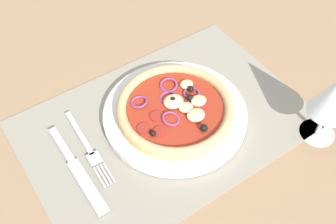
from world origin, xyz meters
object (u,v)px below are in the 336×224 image
(plate, at_px, (175,113))
(knife, at_px, (77,169))
(wine_glass, at_px, (334,97))
(fork, at_px, (90,150))
(pizza, at_px, (175,107))

(plate, distance_m, knife, 0.20)
(wine_glass, bearing_deg, knife, -23.54)
(fork, xyz_separation_m, knife, (0.04, 0.02, 0.00))
(pizza, bearing_deg, wine_glass, 137.61)
(pizza, height_order, knife, pizza)
(pizza, xyz_separation_m, fork, (0.17, -0.02, -0.02))
(fork, height_order, wine_glass, wine_glass)
(pizza, bearing_deg, knife, 0.95)
(plate, height_order, knife, plate)
(plate, height_order, wine_glass, wine_glass)
(plate, relative_size, knife, 1.35)
(plate, xyz_separation_m, fork, (0.17, -0.02, -0.00))
(plate, relative_size, pizza, 1.24)
(wine_glass, bearing_deg, fork, -28.27)
(pizza, height_order, wine_glass, wine_glass)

